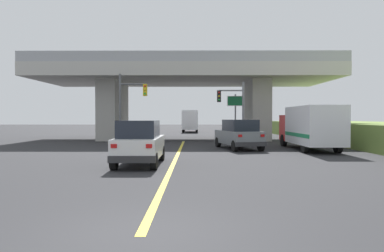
{
  "coord_description": "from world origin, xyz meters",
  "views": [
    {
      "loc": [
        0.97,
        -6.25,
        2.13
      ],
      "look_at": [
        0.85,
        11.84,
        1.72
      ],
      "focal_mm": 32.96,
      "sensor_mm": 36.0,
      "label": 1
    }
  ],
  "objects_px": {
    "highway_sign": "(235,107)",
    "semi_truck_distant": "(190,121)",
    "suv_lead": "(140,143)",
    "traffic_signal_nearside": "(234,105)",
    "suv_crossing": "(239,134)",
    "traffic_signal_farside": "(129,101)",
    "box_truck": "(310,127)"
  },
  "relations": [
    {
      "from": "box_truck",
      "to": "traffic_signal_farside",
      "type": "bearing_deg",
      "value": 159.1
    },
    {
      "from": "highway_sign",
      "to": "semi_truck_distant",
      "type": "height_order",
      "value": "highway_sign"
    },
    {
      "from": "traffic_signal_nearside",
      "to": "suv_crossing",
      "type": "bearing_deg",
      "value": -92.94
    },
    {
      "from": "suv_lead",
      "to": "box_truck",
      "type": "bearing_deg",
      "value": 36.64
    },
    {
      "from": "suv_lead",
      "to": "highway_sign",
      "type": "xyz_separation_m",
      "value": [
        6.26,
        16.58,
        2.13
      ]
    },
    {
      "from": "suv_lead",
      "to": "suv_crossing",
      "type": "xyz_separation_m",
      "value": [
        5.51,
        8.19,
        0.0
      ]
    },
    {
      "from": "traffic_signal_farside",
      "to": "highway_sign",
      "type": "xyz_separation_m",
      "value": [
        9.08,
        4.06,
        -0.36
      ]
    },
    {
      "from": "semi_truck_distant",
      "to": "traffic_signal_farside",
      "type": "bearing_deg",
      "value": -100.6
    },
    {
      "from": "suv_crossing",
      "to": "traffic_signal_farside",
      "type": "height_order",
      "value": "traffic_signal_farside"
    },
    {
      "from": "suv_lead",
      "to": "suv_crossing",
      "type": "height_order",
      "value": "same"
    },
    {
      "from": "suv_crossing",
      "to": "highway_sign",
      "type": "bearing_deg",
      "value": 71.88
    },
    {
      "from": "suv_crossing",
      "to": "highway_sign",
      "type": "relative_size",
      "value": 1.18
    },
    {
      "from": "semi_truck_distant",
      "to": "suv_lead",
      "type": "bearing_deg",
      "value": -92.79
    },
    {
      "from": "suv_lead",
      "to": "box_truck",
      "type": "xyz_separation_m",
      "value": [
        10.17,
        7.56,
        0.53
      ]
    },
    {
      "from": "semi_truck_distant",
      "to": "box_truck",
      "type": "bearing_deg",
      "value": -74.31
    },
    {
      "from": "suv_lead",
      "to": "semi_truck_distant",
      "type": "relative_size",
      "value": 0.67
    },
    {
      "from": "traffic_signal_nearside",
      "to": "highway_sign",
      "type": "relative_size",
      "value": 1.19
    },
    {
      "from": "traffic_signal_nearside",
      "to": "highway_sign",
      "type": "bearing_deg",
      "value": 81.57
    },
    {
      "from": "traffic_signal_farside",
      "to": "suv_lead",
      "type": "bearing_deg",
      "value": -77.31
    },
    {
      "from": "suv_lead",
      "to": "traffic_signal_nearside",
      "type": "relative_size",
      "value": 0.87
    },
    {
      "from": "traffic_signal_nearside",
      "to": "semi_truck_distant",
      "type": "relative_size",
      "value": 0.77
    },
    {
      "from": "suv_lead",
      "to": "suv_crossing",
      "type": "distance_m",
      "value": 9.87
    },
    {
      "from": "semi_truck_distant",
      "to": "suv_crossing",
      "type": "bearing_deg",
      "value": -82.77
    },
    {
      "from": "suv_crossing",
      "to": "box_truck",
      "type": "distance_m",
      "value": 4.73
    },
    {
      "from": "suv_lead",
      "to": "traffic_signal_nearside",
      "type": "xyz_separation_m",
      "value": [
        5.77,
        13.32,
        2.18
      ]
    },
    {
      "from": "suv_lead",
      "to": "suv_crossing",
      "type": "relative_size",
      "value": 0.87
    },
    {
      "from": "traffic_signal_farside",
      "to": "highway_sign",
      "type": "height_order",
      "value": "traffic_signal_farside"
    },
    {
      "from": "highway_sign",
      "to": "semi_truck_distant",
      "type": "relative_size",
      "value": 0.65
    },
    {
      "from": "highway_sign",
      "to": "suv_lead",
      "type": "bearing_deg",
      "value": -110.68
    },
    {
      "from": "suv_crossing",
      "to": "traffic_signal_farside",
      "type": "relative_size",
      "value": 0.89
    },
    {
      "from": "highway_sign",
      "to": "traffic_signal_nearside",
      "type": "bearing_deg",
      "value": -98.43
    },
    {
      "from": "suv_lead",
      "to": "traffic_signal_farside",
      "type": "height_order",
      "value": "traffic_signal_farside"
    }
  ]
}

